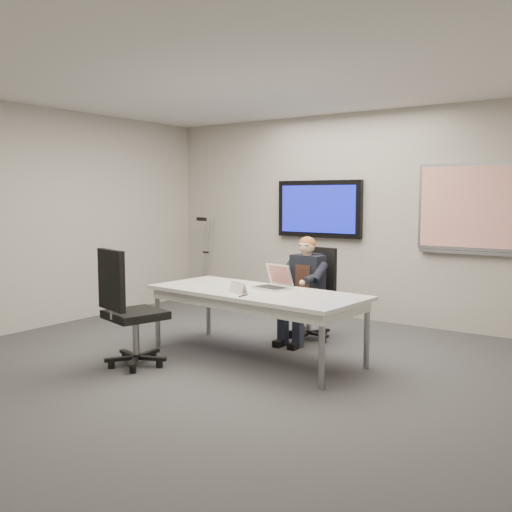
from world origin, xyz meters
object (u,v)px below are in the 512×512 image
Objects in this scene: conference_table at (256,298)px; office_chair_near at (131,330)px; laptop at (275,282)px; seated_person at (301,300)px; office_chair_far at (311,310)px.

office_chair_near is at bearing -126.05° from conference_table.
laptop is at bearing -111.51° from office_chair_near.
seated_person is at bearing 106.01° from laptop.
office_chair_near is 1.56m from laptop.
conference_table is 2.20× the size of office_chair_far.
seated_person is (-0.01, -0.24, 0.15)m from office_chair_far.
office_chair_far is 0.92m from laptop.
conference_table is at bearing -93.20° from laptop.
laptop is at bearing -85.35° from seated_person.
seated_person reaches higher than office_chair_far.
office_chair_far is at bearing 104.93° from laptop.
office_chair_near is 2.89× the size of laptop.
office_chair_near reaches higher than office_chair_far.
office_chair_far is (0.07, 1.05, -0.29)m from conference_table.
conference_table is 1.29m from office_chair_near.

